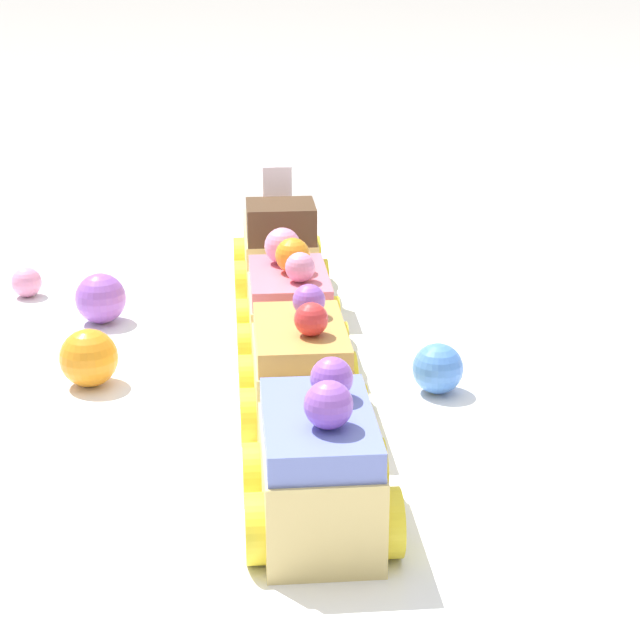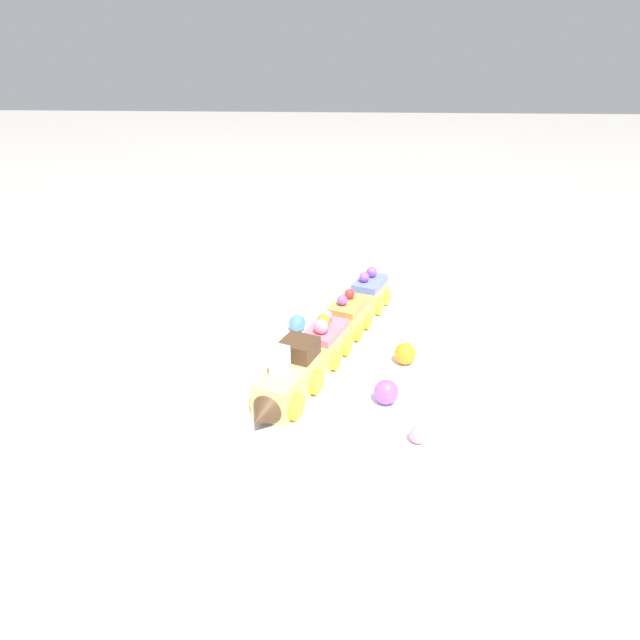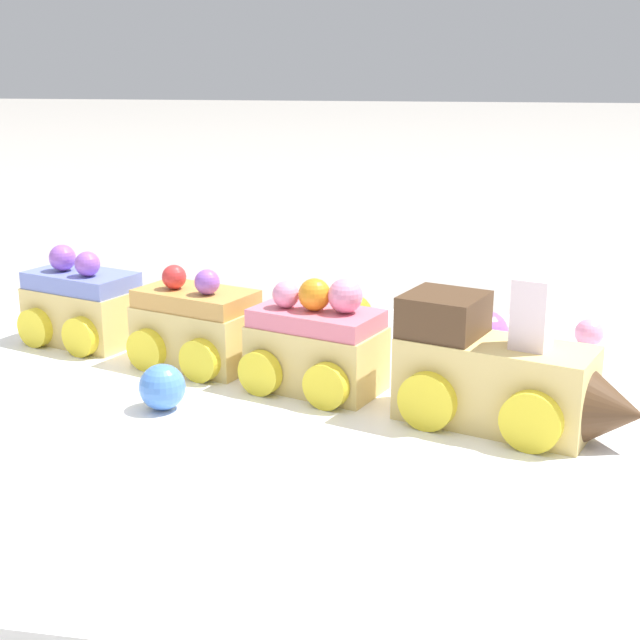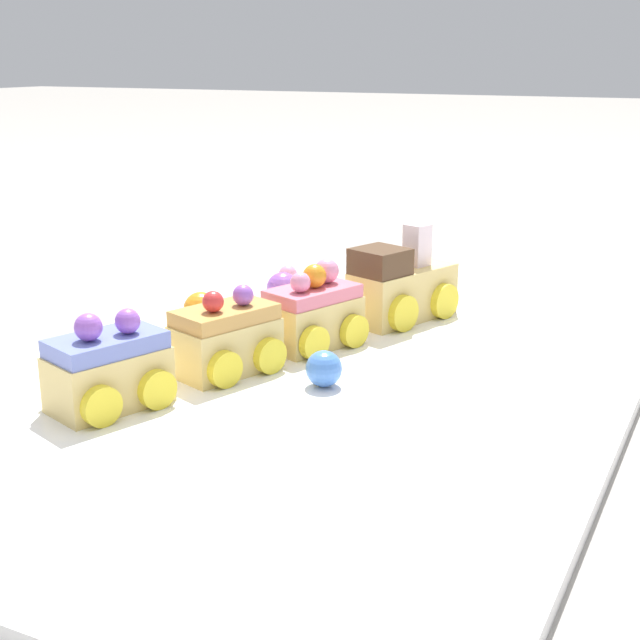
{
  "view_description": "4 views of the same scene",
  "coord_description": "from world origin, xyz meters",
  "px_view_note": "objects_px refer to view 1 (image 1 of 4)",
  "views": [
    {
      "loc": [
        -0.5,
        0.26,
        0.24
      ],
      "look_at": [
        -0.01,
        0.03,
        0.05
      ],
      "focal_mm": 60.0,
      "sensor_mm": 36.0,
      "label": 1
    },
    {
      "loc": [
        0.66,
        0.08,
        0.39
      ],
      "look_at": [
        -0.03,
        0.02,
        0.04
      ],
      "focal_mm": 28.0,
      "sensor_mm": 36.0,
      "label": 2
    },
    {
      "loc": [
        0.13,
        -0.48,
        0.21
      ],
      "look_at": [
        0.05,
        -0.03,
        0.07
      ],
      "focal_mm": 50.0,
      "sensor_mm": 36.0,
      "label": 3
    },
    {
      "loc": [
        -0.6,
        -0.29,
        0.25
      ],
      "look_at": [
        -0.05,
        -0.01,
        0.06
      ],
      "focal_mm": 50.0,
      "sensor_mm": 36.0,
      "label": 4
    }
  ],
  "objects_px": {
    "gumball_pink": "(27,282)",
    "gumball_purple": "(101,298)",
    "cake_car_strawberry": "(289,311)",
    "cake_train_locomotive": "(278,252)",
    "cake_car_blueberry": "(319,471)",
    "gumball_blue": "(438,368)",
    "cake_car_caramel": "(301,375)",
    "gumball_orange": "(89,358)"
  },
  "relations": [
    {
      "from": "cake_car_caramel",
      "to": "gumball_purple",
      "type": "height_order",
      "value": "cake_car_caramel"
    },
    {
      "from": "cake_car_blueberry",
      "to": "gumball_pink",
      "type": "xyz_separation_m",
      "value": [
        0.36,
        0.05,
        -0.02
      ]
    },
    {
      "from": "gumball_pink",
      "to": "gumball_purple",
      "type": "xyz_separation_m",
      "value": [
        -0.07,
        -0.03,
        0.01
      ]
    },
    {
      "from": "cake_car_strawberry",
      "to": "cake_car_blueberry",
      "type": "relative_size",
      "value": 1.0
    },
    {
      "from": "gumball_blue",
      "to": "gumball_orange",
      "type": "distance_m",
      "value": 0.19
    },
    {
      "from": "cake_train_locomotive",
      "to": "cake_car_strawberry",
      "type": "height_order",
      "value": "cake_train_locomotive"
    },
    {
      "from": "gumball_blue",
      "to": "gumball_pink",
      "type": "xyz_separation_m",
      "value": [
        0.26,
        0.17,
        -0.0
      ]
    },
    {
      "from": "cake_car_blueberry",
      "to": "gumball_blue",
      "type": "xyz_separation_m",
      "value": [
        0.1,
        -0.12,
        -0.01
      ]
    },
    {
      "from": "cake_car_caramel",
      "to": "gumball_purple",
      "type": "distance_m",
      "value": 0.2
    },
    {
      "from": "cake_car_strawberry",
      "to": "cake_car_blueberry",
      "type": "bearing_deg",
      "value": -179.95
    },
    {
      "from": "cake_car_blueberry",
      "to": "gumball_blue",
      "type": "relative_size",
      "value": 3.31
    },
    {
      "from": "cake_train_locomotive",
      "to": "gumball_orange",
      "type": "relative_size",
      "value": 4.43
    },
    {
      "from": "cake_car_strawberry",
      "to": "gumball_pink",
      "type": "distance_m",
      "value": 0.21
    },
    {
      "from": "gumball_purple",
      "to": "cake_train_locomotive",
      "type": "bearing_deg",
      "value": -85.07
    },
    {
      "from": "cake_car_caramel",
      "to": "cake_car_blueberry",
      "type": "relative_size",
      "value": 1.0
    },
    {
      "from": "gumball_blue",
      "to": "gumball_purple",
      "type": "distance_m",
      "value": 0.23
    },
    {
      "from": "cake_car_caramel",
      "to": "gumball_orange",
      "type": "xyz_separation_m",
      "value": [
        0.09,
        0.08,
        -0.01
      ]
    },
    {
      "from": "gumball_orange",
      "to": "gumball_purple",
      "type": "distance_m",
      "value": 0.1
    },
    {
      "from": "cake_car_caramel",
      "to": "gumball_orange",
      "type": "height_order",
      "value": "cake_car_caramel"
    },
    {
      "from": "cake_car_caramel",
      "to": "gumball_purple",
      "type": "bearing_deg",
      "value": 35.56
    },
    {
      "from": "gumball_blue",
      "to": "gumball_purple",
      "type": "bearing_deg",
      "value": 36.4
    },
    {
      "from": "cake_car_blueberry",
      "to": "gumball_blue",
      "type": "bearing_deg",
      "value": -29.09
    },
    {
      "from": "cake_train_locomotive",
      "to": "gumball_purple",
      "type": "height_order",
      "value": "cake_train_locomotive"
    },
    {
      "from": "cake_car_strawberry",
      "to": "gumball_purple",
      "type": "distance_m",
      "value": 0.13
    },
    {
      "from": "cake_train_locomotive",
      "to": "cake_car_blueberry",
      "type": "xyz_separation_m",
      "value": [
        -0.3,
        0.1,
        -0.0
      ]
    },
    {
      "from": "cake_car_blueberry",
      "to": "gumball_orange",
      "type": "height_order",
      "value": "cake_car_blueberry"
    },
    {
      "from": "gumball_blue",
      "to": "gumball_purple",
      "type": "height_order",
      "value": "gumball_purple"
    },
    {
      "from": "cake_car_caramel",
      "to": "cake_car_blueberry",
      "type": "distance_m",
      "value": 0.1
    },
    {
      "from": "cake_car_strawberry",
      "to": "gumball_pink",
      "type": "bearing_deg",
      "value": 53.67
    },
    {
      "from": "cake_car_strawberry",
      "to": "cake_car_caramel",
      "type": "bearing_deg",
      "value": -179.93
    },
    {
      "from": "cake_car_strawberry",
      "to": "gumball_purple",
      "type": "height_order",
      "value": "cake_car_strawberry"
    },
    {
      "from": "cake_car_blueberry",
      "to": "gumball_pink",
      "type": "bearing_deg",
      "value": 28.03
    },
    {
      "from": "cake_car_strawberry",
      "to": "cake_car_blueberry",
      "type": "distance_m",
      "value": 0.2
    },
    {
      "from": "gumball_purple",
      "to": "cake_car_strawberry",
      "type": "bearing_deg",
      "value": -140.16
    },
    {
      "from": "cake_car_caramel",
      "to": "gumball_blue",
      "type": "relative_size",
      "value": 3.31
    },
    {
      "from": "gumball_pink",
      "to": "gumball_orange",
      "type": "bearing_deg",
      "value": -178.82
    },
    {
      "from": "cake_car_strawberry",
      "to": "gumball_blue",
      "type": "bearing_deg",
      "value": -128.89
    },
    {
      "from": "gumball_blue",
      "to": "gumball_purple",
      "type": "xyz_separation_m",
      "value": [
        0.18,
        0.14,
        0.0
      ]
    },
    {
      "from": "cake_car_strawberry",
      "to": "gumball_pink",
      "type": "relative_size",
      "value": 4.4
    },
    {
      "from": "cake_train_locomotive",
      "to": "gumball_blue",
      "type": "bearing_deg",
      "value": -157.4
    },
    {
      "from": "cake_train_locomotive",
      "to": "gumball_pink",
      "type": "xyz_separation_m",
      "value": [
        0.06,
        0.16,
        -0.02
      ]
    },
    {
      "from": "cake_car_caramel",
      "to": "gumball_purple",
      "type": "relative_size",
      "value": 2.83
    }
  ]
}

